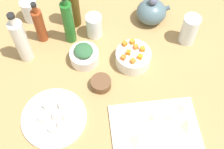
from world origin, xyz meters
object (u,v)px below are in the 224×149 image
at_px(bowl_carrots, 133,58).
at_px(plate_tofu, 54,118).
at_px(bottle_1, 39,25).
at_px(bottle_3, 21,41).
at_px(bottle_0, 72,5).
at_px(drinking_glass_2, 30,10).
at_px(drinking_glass_1, 94,26).
at_px(drinking_glass_0, 189,30).
at_px(bowl_small_side, 101,83).
at_px(cutting_board, 155,127).
at_px(bowl_greens, 84,56).
at_px(teapot, 152,12).
at_px(bottle_2, 68,22).

bearing_deg(bowl_carrots, plate_tofu, -144.05).
relative_size(bottle_1, bottle_3, 0.82).
bearing_deg(bowl_carrots, bottle_1, 158.09).
distance_m(bottle_0, drinking_glass_2, 0.21).
xyz_separation_m(bowl_carrots, drinking_glass_1, (-0.16, 0.16, 0.02)).
bearing_deg(drinking_glass_0, bottle_3, -176.64).
distance_m(bowl_small_side, bottle_3, 0.37).
xyz_separation_m(bowl_small_side, drinking_glass_2, (-0.30, 0.39, 0.03)).
height_order(bottle_1, drinking_glass_2, bottle_1).
distance_m(cutting_board, bowl_greens, 0.42).
height_order(teapot, drinking_glass_1, teapot).
xyz_separation_m(cutting_board, plate_tofu, (-0.38, 0.07, 0.00)).
distance_m(cutting_board, drinking_glass_2, 0.77).
height_order(cutting_board, bowl_greens, bowl_greens).
relative_size(cutting_board, bowl_carrots, 2.24).
bearing_deg(bottle_0, drinking_glass_2, 168.08).
relative_size(bowl_greens, drinking_glass_2, 1.13).
distance_m(bowl_small_side, bottle_1, 0.37).
height_order(cutting_board, bowl_carrots, bowl_carrots).
bearing_deg(plate_tofu, teapot, 47.02).
xyz_separation_m(bottle_1, drinking_glass_1, (0.23, 0.01, -0.03)).
relative_size(cutting_board, drinking_glass_1, 2.88).
bearing_deg(drinking_glass_1, drinking_glass_2, 158.07).
distance_m(cutting_board, plate_tofu, 0.39).
xyz_separation_m(plate_tofu, bottle_0, (0.08, 0.48, 0.11)).
xyz_separation_m(bottle_0, drinking_glass_2, (-0.20, 0.04, -0.06)).
relative_size(bottle_0, bottle_1, 1.20).
distance_m(bowl_greens, bottle_0, 0.23).
xyz_separation_m(bowl_small_side, teapot, (0.25, 0.34, 0.04)).
relative_size(bowl_small_side, drinking_glass_2, 0.77).
bearing_deg(bottle_2, plate_tofu, -100.00).
xyz_separation_m(teapot, drinking_glass_1, (-0.26, -0.07, 0.00)).
bearing_deg(teapot, bottle_2, -166.71).
bearing_deg(bottle_1, teapot, 8.51).
bearing_deg(bottle_2, drinking_glass_0, -4.62).
bearing_deg(bowl_small_side, bowl_carrots, 37.21).
bearing_deg(teapot, drinking_glass_1, -165.74).
xyz_separation_m(bottle_2, drinking_glass_1, (0.11, 0.02, -0.06)).
bearing_deg(bowl_carrots, bottle_3, 172.48).
bearing_deg(plate_tofu, bottle_1, 98.39).
bearing_deg(bottle_3, drinking_glass_2, 87.87).
bearing_deg(bottle_1, bottle_2, -6.00).
distance_m(plate_tofu, bowl_greens, 0.29).
bearing_deg(drinking_glass_1, bottle_0, 140.34).
xyz_separation_m(bowl_greens, drinking_glass_1, (0.05, 0.14, 0.03)).
height_order(teapot, bottle_0, bottle_0).
bearing_deg(plate_tofu, bowl_carrots, 35.95).
bearing_deg(cutting_board, drinking_glass_0, 63.65).
bearing_deg(bowl_greens, drinking_glass_1, 70.89).
bearing_deg(bottle_2, teapot, 13.29).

